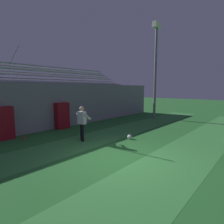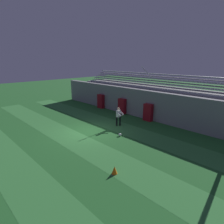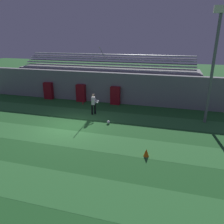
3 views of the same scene
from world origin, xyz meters
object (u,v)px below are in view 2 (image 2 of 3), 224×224
at_px(padding_pillar_gate_left, 122,106).
at_px(padding_pillar_far_left, 101,101).
at_px(padding_pillar_gate_right, 148,112).
at_px(goalkeeper, 119,115).
at_px(traffic_cone, 115,170).
at_px(soccer_ball, 120,135).
at_px(water_bottle, 120,115).

height_order(padding_pillar_gate_left, padding_pillar_far_left, same).
height_order(padding_pillar_gate_right, goalkeeper, goalkeeper).
bearing_deg(traffic_cone, goalkeeper, 132.22).
relative_size(padding_pillar_gate_left, padding_pillar_gate_right, 1.00).
xyz_separation_m(padding_pillar_far_left, soccer_ball, (7.58, -4.66, -0.71)).
bearing_deg(padding_pillar_gate_left, water_bottle, -58.72).
distance_m(padding_pillar_gate_left, water_bottle, 1.26).
height_order(padding_pillar_far_left, soccer_ball, padding_pillar_far_left).
bearing_deg(water_bottle, padding_pillar_gate_left, 121.28).
distance_m(padding_pillar_gate_right, water_bottle, 3.05).
height_order(goalkeeper, water_bottle, goalkeeper).
relative_size(padding_pillar_far_left, water_bottle, 6.82).
bearing_deg(water_bottle, padding_pillar_far_left, 167.49).
height_order(padding_pillar_gate_right, soccer_ball, padding_pillar_gate_right).
xyz_separation_m(padding_pillar_gate_right, water_bottle, (-2.83, -0.89, -0.70)).
height_order(padding_pillar_gate_right, traffic_cone, padding_pillar_gate_right).
bearing_deg(padding_pillar_gate_right, traffic_cone, -65.08).
xyz_separation_m(soccer_ball, water_bottle, (-3.56, 3.76, 0.01)).
bearing_deg(soccer_ball, padding_pillar_gate_right, 98.93).
bearing_deg(water_bottle, goalkeeper, -49.22).
xyz_separation_m(padding_pillar_gate_left, traffic_cone, (7.29, -8.43, -0.61)).
bearing_deg(padding_pillar_far_left, soccer_ball, -31.57).
relative_size(padding_pillar_gate_left, soccer_ball, 7.44).
bearing_deg(water_bottle, traffic_cone, -48.19).
bearing_deg(padding_pillar_gate_left, soccer_ball, -48.63).
distance_m(padding_pillar_gate_left, goalkeeper, 3.89).
distance_m(padding_pillar_gate_right, padding_pillar_far_left, 6.85).
bearing_deg(padding_pillar_gate_left, padding_pillar_gate_right, 0.00).
distance_m(padding_pillar_far_left, water_bottle, 4.18).
distance_m(padding_pillar_far_left, traffic_cone, 13.69).
height_order(padding_pillar_gate_right, padding_pillar_far_left, same).
distance_m(goalkeeper, soccer_ball, 2.48).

